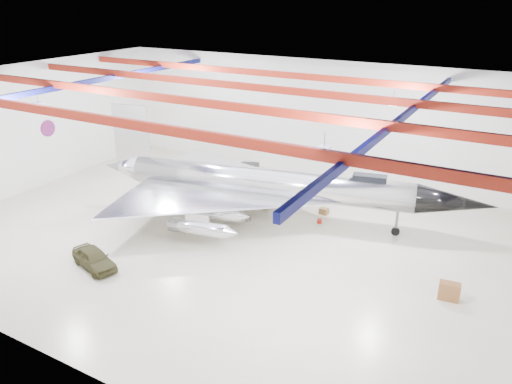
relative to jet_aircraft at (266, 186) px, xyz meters
The scene contains 16 objects.
floor 5.21m from the jet_aircraft, 109.28° to the right, with size 40.00×40.00×0.00m, color #B9B193.
wall_back 11.25m from the jet_aircraft, 97.73° to the left, with size 40.00×40.00×0.00m, color silver.
wall_left 22.05m from the jet_aircraft, 168.95° to the right, with size 30.00×30.00×0.00m, color silver.
ceiling 9.40m from the jet_aircraft, 109.28° to the right, with size 40.00×40.00×0.00m, color #0A0F38.
ceiling_structure 8.81m from the jet_aircraft, 109.28° to the right, with size 39.50×29.50×1.08m.
wall_roundel 21.64m from the jet_aircraft, behind, with size 1.50×1.50×0.10m, color #B21414.
jet_aircraft is the anchor object (origin of this frame).
jeep 13.60m from the jet_aircraft, 116.71° to the right, with size 1.55×3.86×1.32m, color #39381C.
desk 15.29m from the jet_aircraft, 17.48° to the right, with size 1.19×0.59×1.09m, color brown.
crate_ply 4.65m from the jet_aircraft, behind, with size 0.56×0.45×0.39m, color olive.
engine_drum 2.93m from the jet_aircraft, 132.73° to the right, with size 0.41×0.41×0.37m, color #59595B.
parts_bin 5.34m from the jet_aircraft, 40.13° to the left, with size 0.68×0.55×0.48m, color olive.
crate_small 7.96m from the jet_aircraft, 151.01° to the left, with size 0.42×0.34×0.30m, color #59595B.
tool_chest 4.89m from the jet_aircraft, 18.08° to the left, with size 0.37×0.37×0.33m, color #A11A10.
oil_barrel 3.29m from the jet_aircraft, 117.90° to the left, with size 0.52×0.42×0.36m, color olive.
spares_box 5.79m from the jet_aircraft, 81.29° to the left, with size 0.38×0.38×0.34m, color #59595B.
Camera 1 is at (18.27, -27.09, 16.56)m, focal length 35.00 mm.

